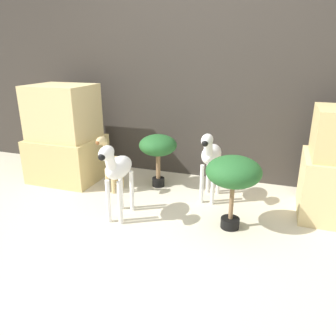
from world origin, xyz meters
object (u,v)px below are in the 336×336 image
object	(u,v)px
zebra_left	(117,169)
potted_palm_back	(234,174)
zebra_right	(211,155)
giraffe_figurine	(112,162)
potted_palm_front	(158,147)

from	to	relation	value
zebra_left	potted_palm_back	distance (m)	0.94
zebra_right	giraffe_figurine	distance (m)	0.99
giraffe_figurine	potted_palm_front	xyz separation A→B (m)	(0.39, 0.28, 0.12)
zebra_left	potted_palm_front	world-z (taller)	zebra_left
giraffe_figurine	potted_palm_front	bearing A→B (deg)	35.36
zebra_left	potted_palm_front	bearing A→B (deg)	85.15
zebra_right	potted_palm_back	world-z (taller)	zebra_right
zebra_right	giraffe_figurine	world-z (taller)	zebra_right
zebra_left	potted_palm_back	size ratio (longest dim) A/B	1.14
zebra_right	zebra_left	size ratio (longest dim) A/B	1.00
zebra_left	potted_palm_front	distance (m)	0.78
zebra_left	potted_palm_back	xyz separation A→B (m)	(0.93, 0.15, 0.02)
potted_palm_front	potted_palm_back	world-z (taller)	potted_palm_back
giraffe_figurine	potted_palm_back	size ratio (longest dim) A/B	1.00
giraffe_figurine	zebra_left	bearing A→B (deg)	-56.74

